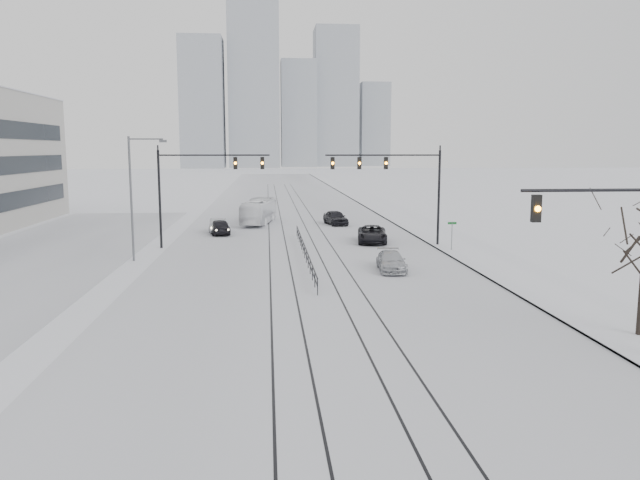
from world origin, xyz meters
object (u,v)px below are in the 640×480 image
at_px(traffic_mast_near, 633,245).
at_px(sedan_nb_far, 336,218).
at_px(sedan_sb_inner, 220,227).
at_px(sedan_nb_right, 391,262).
at_px(box_truck, 259,212).
at_px(sedan_sb_outer, 218,225).
at_px(sedan_nb_front, 372,234).

xyz_separation_m(traffic_mast_near, sedan_nb_far, (-6.21, 44.59, -3.79)).
xyz_separation_m(sedan_sb_inner, sedan_nb_far, (11.89, 6.74, 0.03)).
distance_m(sedan_nb_right, box_truck, 28.99).
bearing_deg(sedan_sb_outer, box_truck, -121.26).
bearing_deg(sedan_sb_outer, sedan_nb_far, -158.43).
bearing_deg(sedan_nb_front, sedan_sb_outer, 158.05).
xyz_separation_m(sedan_sb_outer, sedan_nb_far, (12.12, 5.20, 0.06)).
bearing_deg(sedan_sb_inner, sedan_nb_far, -161.60).
xyz_separation_m(traffic_mast_near, sedan_sb_outer, (-18.32, 39.38, -3.86)).
distance_m(sedan_sb_inner, sedan_nb_front, 15.09).
bearing_deg(traffic_mast_near, sedan_nb_right, 105.80).
relative_size(sedan_nb_front, sedan_nb_far, 1.18).
xyz_separation_m(sedan_nb_far, box_truck, (-8.25, 1.61, 0.57)).
relative_size(sedan_sb_inner, sedan_nb_front, 0.82).
distance_m(traffic_mast_near, box_truck, 48.51).
bearing_deg(sedan_nb_far, sedan_nb_front, -94.00).
height_order(traffic_mast_near, box_truck, traffic_mast_near).
bearing_deg(box_truck, sedan_sb_outer, 71.03).
relative_size(traffic_mast_near, box_truck, 0.73).
distance_m(traffic_mast_near, sedan_nb_front, 31.94).
bearing_deg(sedan_nb_far, sedan_sb_inner, -162.01).
distance_m(sedan_sb_inner, sedan_nb_right, 23.03).
distance_m(sedan_sb_outer, sedan_nb_far, 13.19).
height_order(sedan_sb_inner, box_truck, box_truck).
distance_m(sedan_nb_right, sedan_nb_far, 25.90).
relative_size(traffic_mast_near, sedan_nb_far, 1.55).
relative_size(sedan_nb_front, sedan_nb_right, 1.21).
bearing_deg(box_truck, sedan_sb_inner, 77.08).
height_order(traffic_mast_near, sedan_nb_front, traffic_mast_near).
bearing_deg(box_truck, traffic_mast_near, 118.00).
xyz_separation_m(traffic_mast_near, sedan_nb_front, (-4.45, 31.40, -3.83)).
bearing_deg(sedan_nb_right, box_truck, 113.00).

